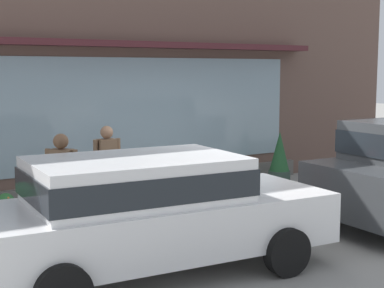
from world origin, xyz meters
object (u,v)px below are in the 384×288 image
Objects in this scene: potted_plant_doorstep at (6,208)px; pedestrian_with_handbag at (106,166)px; potted_plant_low_front at (214,171)px; fire_hydrant at (159,196)px; potted_plant_corner_tall at (280,158)px; parked_car_white at (146,208)px; pedestrian_passerby at (62,181)px.

pedestrian_with_handbag is at bearing -27.62° from potted_plant_doorstep.
potted_plant_low_front is 1.74× the size of potted_plant_doorstep.
potted_plant_corner_tall reaches higher than fire_hydrant.
fire_hydrant is 0.76× the size of potted_plant_corner_tall.
fire_hydrant is 2.75m from potted_plant_low_front.
parked_car_white is at bearing -77.01° from potted_plant_doorstep.
parked_car_white reaches higher than potted_plant_corner_tall.
potted_plant_low_front is at bearing 50.31° from parked_car_white.
pedestrian_with_handbag is 1.79m from potted_plant_doorstep.
pedestrian_with_handbag is 1.84× the size of potted_plant_low_front.
potted_plant_low_front is at bearing 3.55° from potted_plant_doorstep.
pedestrian_with_handbag is at bearing -160.41° from potted_plant_low_front.
pedestrian_with_handbag is 3.15m from potted_plant_low_front.
pedestrian_with_handbag is 0.98× the size of pedestrian_passerby.
pedestrian_passerby is at bearing -161.12° from potted_plant_corner_tall.
potted_plant_low_front is 1.78m from potted_plant_corner_tall.
fire_hydrant is at bearing 144.35° from pedestrian_with_handbag.
potted_plant_low_front is at bearing 35.52° from fire_hydrant.
potted_plant_doorstep is 6.18m from potted_plant_corner_tall.
pedestrian_passerby is 3.27× the size of potted_plant_doorstep.
pedestrian_passerby is at bearing -153.51° from potted_plant_low_front.
pedestrian_passerby is at bearing 44.20° from pedestrian_with_handbag.
pedestrian_passerby is at bearing 109.19° from parked_car_white.
pedestrian_with_handbag is at bearing 80.24° from parked_car_white.
parked_car_white is 9.32× the size of potted_plant_doorstep.
pedestrian_passerby reaches higher than potted_plant_doorstep.
pedestrian_with_handbag is (-0.69, 0.56, 0.48)m from fire_hydrant.
potted_plant_low_front is 0.75× the size of potted_plant_corner_tall.
pedestrian_passerby is 1.92m from potted_plant_doorstep.
potted_plant_low_front is at bearing -157.20° from pedestrian_with_handbag.
fire_hydrant is 0.19× the size of parked_car_white.
pedestrian_passerby reaches higher than potted_plant_corner_tall.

